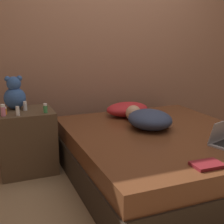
# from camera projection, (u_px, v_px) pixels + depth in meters

# --- Properties ---
(ground_plane) EXTENTS (12.00, 12.00, 0.00)m
(ground_plane) POSITION_uv_depth(u_px,v_px,m) (160.00, 177.00, 3.03)
(ground_plane) COLOR #937551
(wall_back) EXTENTS (8.00, 0.06, 2.60)m
(wall_back) POSITION_uv_depth(u_px,v_px,m) (112.00, 38.00, 3.84)
(wall_back) COLOR #996B51
(wall_back) RESTS_ON ground_plane
(bed) EXTENTS (1.67, 1.93, 0.46)m
(bed) POSITION_uv_depth(u_px,v_px,m) (161.00, 155.00, 2.98)
(bed) COLOR #2D2319
(bed) RESTS_ON ground_plane
(nightstand) EXTENTS (0.54, 0.50, 0.62)m
(nightstand) POSITION_uv_depth(u_px,v_px,m) (27.00, 141.00, 3.13)
(nightstand) COLOR brown
(nightstand) RESTS_ON ground_plane
(pillow) EXTENTS (0.48, 0.34, 0.15)m
(pillow) POSITION_uv_depth(u_px,v_px,m) (127.00, 109.00, 3.50)
(pillow) COLOR red
(pillow) RESTS_ON bed
(person_lying) EXTENTS (0.45, 0.65, 0.18)m
(person_lying) POSITION_uv_depth(u_px,v_px,m) (148.00, 119.00, 3.06)
(person_lying) COLOR #2D3851
(person_lying) RESTS_ON bed
(teddy_bear) EXTENTS (0.22, 0.22, 0.33)m
(teddy_bear) POSITION_uv_depth(u_px,v_px,m) (15.00, 95.00, 3.10)
(teddy_bear) COLOR #335693
(teddy_bear) RESTS_ON nightstand
(bottle_orange) EXTENTS (0.04, 0.04, 0.07)m
(bottle_orange) POSITION_uv_depth(u_px,v_px,m) (5.00, 111.00, 2.90)
(bottle_orange) COLOR orange
(bottle_orange) RESTS_ON nightstand
(bottle_pink) EXTENTS (0.04, 0.04, 0.11)m
(bottle_pink) POSITION_uv_depth(u_px,v_px,m) (3.00, 110.00, 2.84)
(bottle_pink) COLOR pink
(bottle_pink) RESTS_ON nightstand
(bottle_clear) EXTENTS (0.04, 0.04, 0.09)m
(bottle_clear) POSITION_uv_depth(u_px,v_px,m) (25.00, 106.00, 3.05)
(bottle_clear) COLOR silver
(bottle_clear) RESTS_ON nightstand
(bottle_green) EXTENTS (0.04, 0.04, 0.09)m
(bottle_green) POSITION_uv_depth(u_px,v_px,m) (45.00, 108.00, 2.96)
(bottle_green) COLOR #3D8E4C
(bottle_green) RESTS_ON nightstand
(bottle_white) EXTENTS (0.03, 0.03, 0.09)m
(bottle_white) POSITION_uv_depth(u_px,v_px,m) (18.00, 111.00, 2.86)
(bottle_white) COLOR white
(bottle_white) RESTS_ON nightstand
(book) EXTENTS (0.22, 0.16, 0.02)m
(book) POSITION_uv_depth(u_px,v_px,m) (207.00, 165.00, 2.17)
(book) COLOR maroon
(book) RESTS_ON bed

